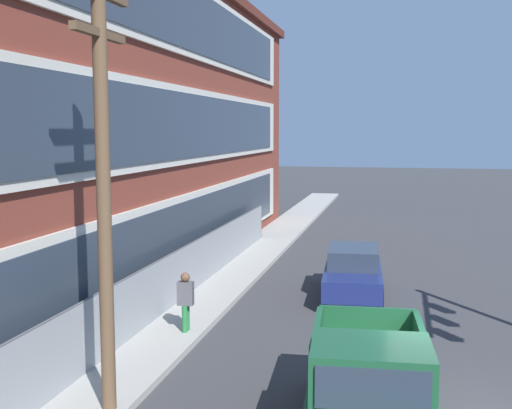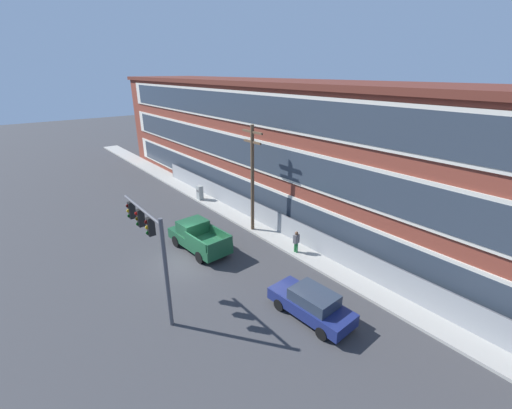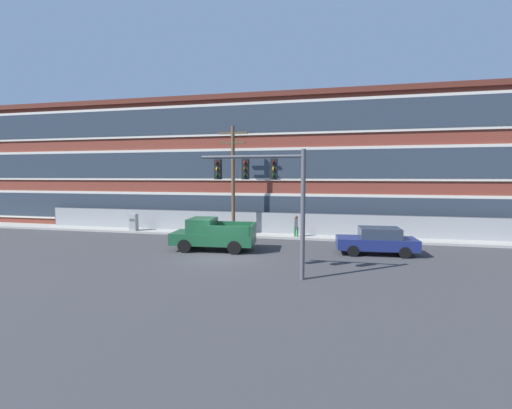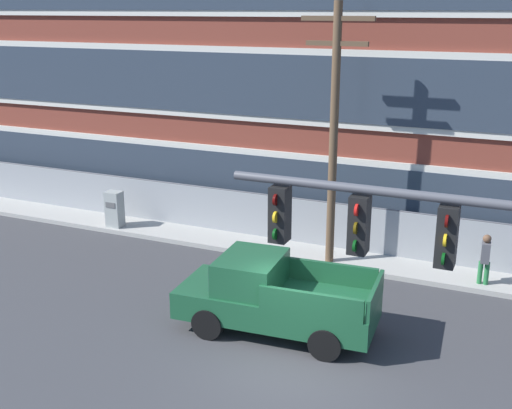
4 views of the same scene
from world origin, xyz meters
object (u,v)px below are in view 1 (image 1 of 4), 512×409
(pickup_truck_dark_green, at_px, (370,391))
(utility_pole_near_corner, at_px, (103,175))
(sedan_navy, at_px, (353,272))
(pedestrian_near_cabinet, at_px, (186,300))

(pickup_truck_dark_green, xyz_separation_m, utility_pole_near_corner, (0.01, 4.73, 3.55))
(sedan_navy, bearing_deg, pickup_truck_dark_green, -174.25)
(sedan_navy, distance_m, pedestrian_near_cabinet, 6.36)
(pickup_truck_dark_green, bearing_deg, utility_pole_near_corner, 89.86)
(sedan_navy, relative_size, pedestrian_near_cabinet, 2.70)
(pickup_truck_dark_green, relative_size, utility_pole_near_corner, 0.64)
(sedan_navy, bearing_deg, pedestrian_near_cabinet, 142.61)
(pickup_truck_dark_green, distance_m, utility_pole_near_corner, 5.91)
(pickup_truck_dark_green, bearing_deg, sedan_navy, 5.75)
(pickup_truck_dark_green, bearing_deg, pedestrian_near_cabinet, 45.99)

